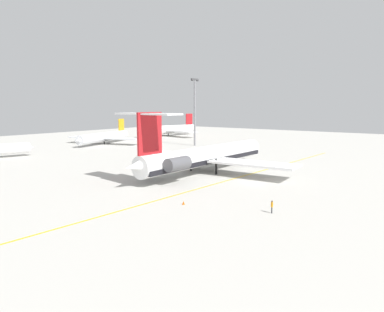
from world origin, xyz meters
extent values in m
plane|color=#B7B5AD|center=(0.00, 0.00, 0.00)|extent=(283.11, 283.11, 0.00)
cylinder|color=white|center=(4.23, 13.15, 3.50)|extent=(39.54, 5.69, 4.20)
cone|color=white|center=(23.92, 12.41, 3.50)|extent=(4.53, 4.20, 4.04)
cone|color=white|center=(-15.46, 13.89, 3.88)|extent=(6.26, 3.80, 3.57)
cube|color=black|center=(4.23, 13.15, 2.56)|extent=(38.67, 5.74, 0.92)
cube|color=white|center=(5.52, 23.97, 2.77)|extent=(8.99, 18.27, 0.42)
cube|color=white|center=(4.70, 2.27, 2.77)|extent=(7.73, 17.92, 0.42)
cylinder|color=#515156|center=(-9.21, 17.04, 3.82)|extent=(5.34, 2.63, 2.44)
cube|color=white|center=(-9.23, 16.31, 3.82)|extent=(3.20, 1.46, 0.50)
cylinder|color=#515156|center=(-9.46, 10.28, 3.82)|extent=(5.34, 2.63, 2.44)
cube|color=white|center=(-9.43, 11.01, 3.82)|extent=(3.20, 1.46, 0.50)
cube|color=#B2191E|center=(-12.83, 13.79, 9.33)|extent=(5.70, 0.63, 7.44)
cube|color=white|center=(-13.14, 17.18, 12.75)|extent=(4.17, 6.27, 0.29)
cube|color=white|center=(-13.40, 10.44, 12.75)|extent=(4.17, 6.27, 0.29)
cylinder|color=black|center=(16.26, 12.70, 1.59)|extent=(0.46, 0.46, 3.19)
cylinder|color=black|center=(3.05, 16.56, 1.59)|extent=(0.46, 0.46, 3.19)
cylinder|color=black|center=(2.79, 9.84, 1.59)|extent=(0.46, 0.46, 3.19)
cone|color=white|center=(-5.44, 68.05, 2.33)|extent=(3.16, 3.43, 2.86)
cylinder|color=silver|center=(27.72, 75.55, 2.65)|extent=(28.49, 11.05, 3.42)
cone|color=silver|center=(13.94, 71.67, 2.65)|extent=(3.58, 3.89, 3.25)
cube|color=silver|center=(29.96, 67.61, 2.30)|extent=(8.33, 13.93, 0.41)
cube|color=silver|center=(25.49, 83.49, 2.30)|extent=(8.33, 13.93, 0.41)
cube|color=orange|center=(39.41, 78.84, 6.69)|extent=(3.69, 1.34, 4.67)
cylinder|color=black|center=(27.72, 75.55, 1.15)|extent=(0.41, 0.41, 2.30)
cylinder|color=white|center=(69.17, 79.22, 3.04)|extent=(33.08, 8.90, 3.93)
cone|color=white|center=(52.93, 81.72, 3.04)|extent=(3.75, 4.18, 3.73)
cube|color=white|center=(67.72, 69.86, 2.64)|extent=(7.94, 15.70, 0.47)
cube|color=white|center=(70.61, 88.57, 2.64)|extent=(7.94, 15.70, 0.47)
cube|color=#B2191E|center=(82.94, 77.09, 7.68)|extent=(4.30, 1.04, 5.36)
cylinder|color=black|center=(69.17, 79.22, 1.32)|extent=(0.47, 0.47, 2.64)
cylinder|color=black|center=(15.33, 37.26, 0.39)|extent=(0.10, 0.10, 0.79)
cylinder|color=black|center=(15.33, 37.40, 0.39)|extent=(0.10, 0.10, 0.79)
cylinder|color=gray|center=(15.33, 37.33, 1.10)|extent=(0.26, 0.26, 0.62)
sphere|color=tan|center=(15.33, 37.33, 1.53)|extent=(0.25, 0.25, 0.25)
cylinder|color=gray|center=(15.33, 37.15, 1.13)|extent=(0.07, 0.07, 0.53)
cylinder|color=gray|center=(15.33, 37.50, 1.13)|extent=(0.07, 0.07, 0.53)
cylinder|color=black|center=(-15.37, -10.51, 0.41)|extent=(0.10, 0.10, 0.82)
cylinder|color=black|center=(-15.48, -10.60, 0.41)|extent=(0.10, 0.10, 0.82)
cylinder|color=orange|center=(-15.43, -10.56, 1.15)|extent=(0.28, 0.28, 0.65)
sphere|color=brown|center=(-15.43, -10.56, 1.60)|extent=(0.26, 0.26, 0.26)
cylinder|color=orange|center=(-15.29, -10.44, 1.18)|extent=(0.08, 0.08, 0.55)
cylinder|color=orange|center=(-15.57, -10.67, 1.18)|extent=(0.08, 0.08, 0.55)
cylinder|color=black|center=(26.66, 26.72, 0.40)|extent=(0.10, 0.10, 0.79)
cylinder|color=black|center=(26.53, 26.77, 0.40)|extent=(0.10, 0.10, 0.79)
cylinder|color=gray|center=(26.59, 26.74, 1.11)|extent=(0.27, 0.27, 0.63)
sphere|color=#DBB28E|center=(26.59, 26.74, 1.55)|extent=(0.25, 0.25, 0.25)
cylinder|color=gray|center=(26.76, 26.68, 1.14)|extent=(0.07, 0.07, 0.53)
cylinder|color=gray|center=(26.43, 26.81, 1.14)|extent=(0.07, 0.07, 0.53)
cone|color=#EA590F|center=(-19.21, 1.37, 0.28)|extent=(0.40, 0.40, 0.55)
cube|color=gold|center=(4.23, 4.39, 0.00)|extent=(93.75, 6.55, 0.01)
cylinder|color=slate|center=(43.39, 44.85, 11.45)|extent=(0.70, 0.70, 22.89)
cube|color=#424244|center=(43.39, 44.85, 23.39)|extent=(4.00, 0.60, 0.60)
cube|color=#2D2D30|center=(41.89, 44.85, 23.04)|extent=(0.70, 0.50, 0.44)
cube|color=#2D2D30|center=(44.89, 44.85, 23.04)|extent=(0.70, 0.50, 0.44)
camera|label=1|loc=(-57.87, -28.73, 14.09)|focal=32.75mm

